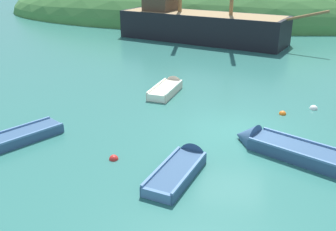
{
  "coord_description": "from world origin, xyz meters",
  "views": [
    {
      "loc": [
        0.19,
        -13.06,
        5.92
      ],
      "look_at": [
        -2.58,
        0.19,
        0.37
      ],
      "focal_mm": 40.46,
      "sensor_mm": 36.0,
      "label": 1
    }
  ],
  "objects_px": {
    "sailing_ship": "(200,30)",
    "buoy_orange": "(282,114)",
    "buoy_red": "(114,159)",
    "buoy_white": "(313,109)",
    "rowboat_near_dock": "(168,89)",
    "rowboat_portside": "(183,167)",
    "rowboat_outer_right": "(280,148)",
    "rowboat_outer_left": "(6,143)"
  },
  "relations": [
    {
      "from": "buoy_red",
      "to": "buoy_white",
      "type": "height_order",
      "value": "buoy_white"
    },
    {
      "from": "rowboat_near_dock",
      "to": "rowboat_outer_right",
      "type": "distance_m",
      "value": 7.29
    },
    {
      "from": "rowboat_outer_right",
      "to": "buoy_orange",
      "type": "distance_m",
      "value": 3.46
    },
    {
      "from": "sailing_ship",
      "to": "rowboat_near_dock",
      "type": "relative_size",
      "value": 4.92
    },
    {
      "from": "sailing_ship",
      "to": "buoy_orange",
      "type": "relative_size",
      "value": 51.68
    },
    {
      "from": "buoy_orange",
      "to": "rowboat_portside",
      "type": "bearing_deg",
      "value": -121.87
    },
    {
      "from": "rowboat_near_dock",
      "to": "buoy_white",
      "type": "xyz_separation_m",
      "value": [
        6.61,
        -1.05,
        -0.13
      ]
    },
    {
      "from": "sailing_ship",
      "to": "rowboat_near_dock",
      "type": "height_order",
      "value": "sailing_ship"
    },
    {
      "from": "sailing_ship",
      "to": "buoy_white",
      "type": "relative_size",
      "value": 44.42
    },
    {
      "from": "rowboat_portside",
      "to": "buoy_white",
      "type": "xyz_separation_m",
      "value": [
        4.65,
        6.2,
        -0.09
      ]
    },
    {
      "from": "rowboat_outer_right",
      "to": "rowboat_outer_left",
      "type": "bearing_deg",
      "value": 37.5
    },
    {
      "from": "buoy_white",
      "to": "buoy_orange",
      "type": "bearing_deg",
      "value": -146.5
    },
    {
      "from": "rowboat_outer_left",
      "to": "rowboat_outer_right",
      "type": "height_order",
      "value": "rowboat_outer_right"
    },
    {
      "from": "rowboat_portside",
      "to": "rowboat_outer_left",
      "type": "distance_m",
      "value": 6.26
    },
    {
      "from": "sailing_ship",
      "to": "rowboat_portside",
      "type": "height_order",
      "value": "sailing_ship"
    },
    {
      "from": "buoy_white",
      "to": "rowboat_outer_right",
      "type": "bearing_deg",
      "value": -111.22
    },
    {
      "from": "rowboat_near_dock",
      "to": "buoy_white",
      "type": "relative_size",
      "value": 9.03
    },
    {
      "from": "buoy_white",
      "to": "rowboat_outer_left",
      "type": "bearing_deg",
      "value": -151.91
    },
    {
      "from": "rowboat_near_dock",
      "to": "buoy_orange",
      "type": "bearing_deg",
      "value": -102.1
    },
    {
      "from": "rowboat_near_dock",
      "to": "buoy_orange",
      "type": "relative_size",
      "value": 10.51
    },
    {
      "from": "rowboat_near_dock",
      "to": "rowboat_portside",
      "type": "relative_size",
      "value": 0.94
    },
    {
      "from": "rowboat_portside",
      "to": "buoy_red",
      "type": "distance_m",
      "value": 2.3
    },
    {
      "from": "rowboat_outer_left",
      "to": "buoy_red",
      "type": "distance_m",
      "value": 3.97
    },
    {
      "from": "rowboat_portside",
      "to": "rowboat_outer_left",
      "type": "relative_size",
      "value": 0.95
    },
    {
      "from": "sailing_ship",
      "to": "buoy_orange",
      "type": "height_order",
      "value": "sailing_ship"
    },
    {
      "from": "sailing_ship",
      "to": "buoy_white",
      "type": "distance_m",
      "value": 15.51
    },
    {
      "from": "buoy_orange",
      "to": "buoy_red",
      "type": "bearing_deg",
      "value": -137.59
    },
    {
      "from": "sailing_ship",
      "to": "rowboat_outer_left",
      "type": "distance_m",
      "value": 20.21
    },
    {
      "from": "rowboat_near_dock",
      "to": "rowboat_portside",
      "type": "bearing_deg",
      "value": -156.79
    },
    {
      "from": "buoy_white",
      "to": "sailing_ship",
      "type": "bearing_deg",
      "value": 115.77
    },
    {
      "from": "rowboat_outer_right",
      "to": "buoy_white",
      "type": "relative_size",
      "value": 10.91
    },
    {
      "from": "buoy_red",
      "to": "buoy_orange",
      "type": "xyz_separation_m",
      "value": [
        5.59,
        5.1,
        0.0
      ]
    },
    {
      "from": "rowboat_outer_right",
      "to": "buoy_white",
      "type": "xyz_separation_m",
      "value": [
        1.68,
        4.33,
        -0.14
      ]
    },
    {
      "from": "buoy_red",
      "to": "buoy_white",
      "type": "bearing_deg",
      "value": 40.84
    },
    {
      "from": "buoy_red",
      "to": "rowboat_portside",
      "type": "bearing_deg",
      "value": -5.26
    },
    {
      "from": "rowboat_outer_right",
      "to": "rowboat_portside",
      "type": "bearing_deg",
      "value": 60.62
    },
    {
      "from": "sailing_ship",
      "to": "buoy_red",
      "type": "xyz_separation_m",
      "value": [
        -0.2,
        -19.94,
        -0.85
      ]
    },
    {
      "from": "buoy_red",
      "to": "buoy_orange",
      "type": "relative_size",
      "value": 1.01
    },
    {
      "from": "rowboat_portside",
      "to": "buoy_white",
      "type": "height_order",
      "value": "rowboat_portside"
    },
    {
      "from": "sailing_ship",
      "to": "rowboat_outer_left",
      "type": "bearing_deg",
      "value": -83.81
    },
    {
      "from": "buoy_white",
      "to": "buoy_orange",
      "type": "distance_m",
      "value": 1.62
    },
    {
      "from": "buoy_red",
      "to": "buoy_white",
      "type": "xyz_separation_m",
      "value": [
        6.93,
        5.99,
        0.0
      ]
    }
  ]
}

